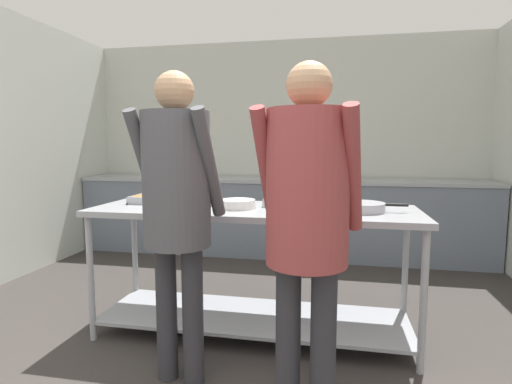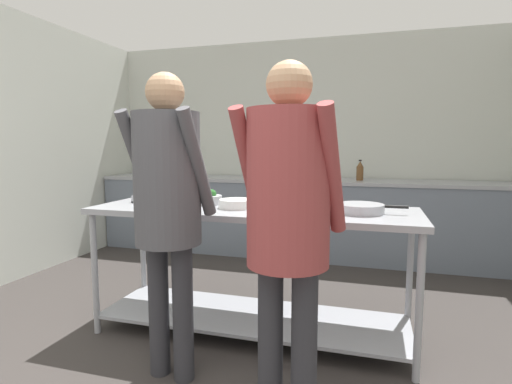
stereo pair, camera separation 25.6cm
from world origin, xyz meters
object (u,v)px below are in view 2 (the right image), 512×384
Objects in this scene: plate_stack at (237,204)px; guest_serving_right at (168,194)px; sauce_pan at (361,208)px; water_bottle at (360,171)px; serving_tray_roast at (166,198)px; guest_serving_left at (288,207)px; broccoli_bowl at (207,198)px; serving_tray_vegetables at (294,203)px.

guest_serving_right is (-0.19, -0.62, 0.13)m from plate_stack.
sauce_pan is 1.85× the size of water_bottle.
serving_tray_roast is 0.65m from plate_stack.
guest_serving_left is 0.99× the size of guest_serving_right.
guest_serving_right reaches higher than guest_serving_left.
water_bottle reaches higher than plate_stack.
broccoli_bowl is 0.52× the size of sauce_pan.
guest_serving_right is at bearing -83.51° from broccoli_bowl.
guest_serving_left is (0.80, -0.91, 0.10)m from broccoli_bowl.
broccoli_bowl is at bearing -172.12° from serving_tray_vegetables.
water_bottle is at bearing 70.45° from plate_stack.
plate_stack is (0.27, -0.11, -0.02)m from broccoli_bowl.
water_bottle is at bearing 54.92° from serving_tray_roast.
guest_serving_right is (0.44, -0.77, 0.14)m from serving_tray_roast.
sauce_pan is 0.25× the size of guest_serving_right.
guest_serving_left is at bearing -48.53° from broccoli_bowl.
plate_stack is at bearing -178.66° from sauce_pan.
sauce_pan is (0.83, 0.02, 0.00)m from plate_stack.
serving_tray_vegetables is at bearing 28.40° from plate_stack.
serving_tray_roast is 0.96× the size of sauce_pan.
serving_tray_vegetables is at bearing 99.12° from guest_serving_left.
water_bottle reaches higher than sauce_pan.
serving_tray_roast is at bearing 166.51° from plate_stack.
broccoli_bowl reaches higher than sauce_pan.
plate_stack is 1.06× the size of water_bottle.
plate_stack is (0.63, -0.15, 0.00)m from serving_tray_roast.
sauce_pan is 0.88m from guest_serving_left.
plate_stack is 0.83m from sauce_pan.
guest_serving_left is (0.53, -0.80, 0.12)m from plate_stack.
serving_tray_roast is 1.67× the size of plate_stack.
plate_stack is at bearing 72.82° from guest_serving_right.
serving_tray_roast is 1.01× the size of serving_tray_vegetables.
guest_serving_left is at bearing -14.09° from guest_serving_right.
guest_serving_right is at bearing -60.00° from serving_tray_roast.
guest_serving_left is 0.74m from guest_serving_right.
broccoli_bowl is at bearing -6.59° from serving_tray_roast.
guest_serving_right reaches higher than serving_tray_vegetables.
guest_serving_left is (1.16, -0.95, 0.12)m from serving_tray_roast.
sauce_pan is 1.21m from guest_serving_right.
serving_tray_vegetables is (0.64, 0.09, -0.02)m from broccoli_bowl.
guest_serving_left reaches higher than broccoli_bowl.
sauce_pan reaches higher than serving_tray_roast.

